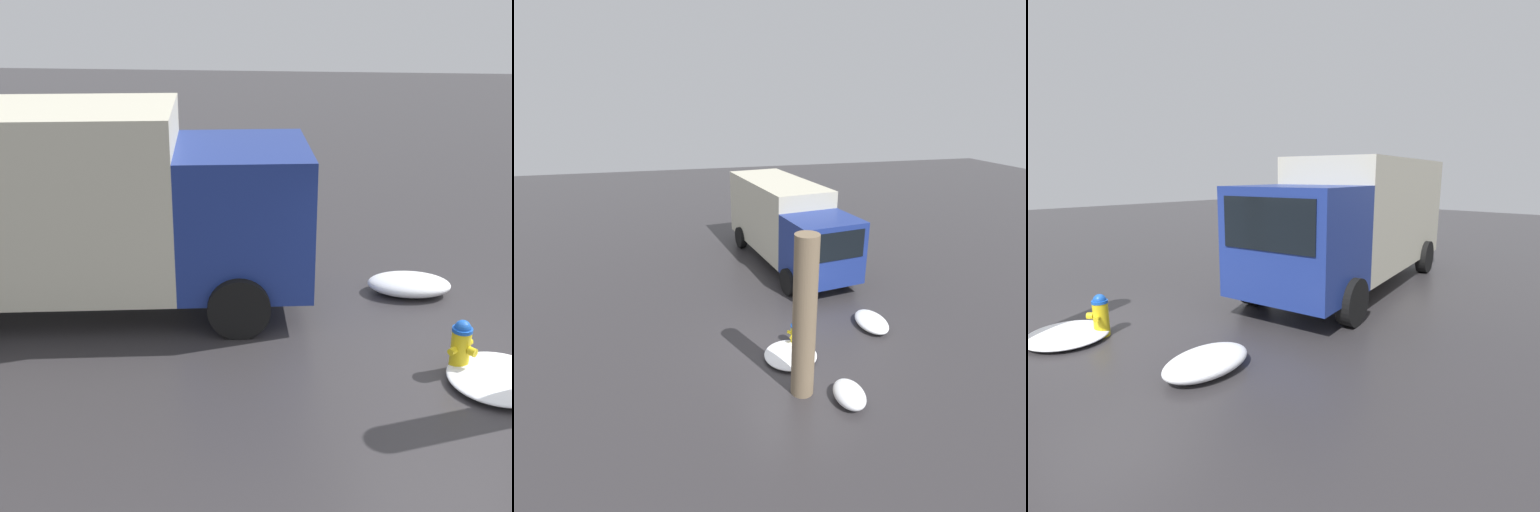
{
  "view_description": "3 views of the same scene",
  "coord_description": "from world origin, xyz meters",
  "views": [
    {
      "loc": [
        1.9,
        8.33,
        4.88
      ],
      "look_at": [
        2.69,
        -0.35,
        1.39
      ],
      "focal_mm": 50.0,
      "sensor_mm": 36.0,
      "label": 1
    },
    {
      "loc": [
        -8.52,
        2.86,
        6.08
      ],
      "look_at": [
        3.29,
        -0.15,
        1.29
      ],
      "focal_mm": 28.0,
      "sensor_mm": 36.0,
      "label": 2
    },
    {
      "loc": [
        -2.74,
        -6.66,
        2.71
      ],
      "look_at": [
        3.44,
        -1.13,
        1.04
      ],
      "focal_mm": 28.0,
      "sensor_mm": 36.0,
      "label": 3
    }
  ],
  "objects": [
    {
      "name": "fire_hydrant",
      "position": [
        -0.0,
        0.0,
        0.38
      ],
      "size": [
        0.39,
        0.39,
        0.74
      ],
      "rotation": [
        0.0,
        0.0,
        2.37
      ],
      "color": "yellow",
      "rests_on": "ground_plane"
    },
    {
      "name": "snow_pile_by_hydrant",
      "position": [
        0.39,
        -2.41,
        0.16
      ],
      "size": [
        1.33,
        0.83,
        0.32
      ],
      "color": "white",
      "rests_on": "ground_plane"
    },
    {
      "name": "delivery_truck",
      "position": [
        5.88,
        -1.43,
        1.69
      ],
      "size": [
        7.64,
        3.34,
        3.11
      ],
      "rotation": [
        0.0,
        0.0,
        1.71
      ],
      "color": "navy",
      "rests_on": "ground_plane"
    },
    {
      "name": "snow_pile_by_tree",
      "position": [
        -0.47,
        0.27,
        0.08
      ],
      "size": [
        1.31,
        1.33,
        0.17
      ],
      "color": "white",
      "rests_on": "ground_plane"
    },
    {
      "name": "ground_plane",
      "position": [
        0.0,
        0.0,
        0.0
      ],
      "size": [
        60.0,
        60.0,
        0.0
      ],
      "primitive_type": "plane",
      "color": "#333033"
    }
  ]
}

